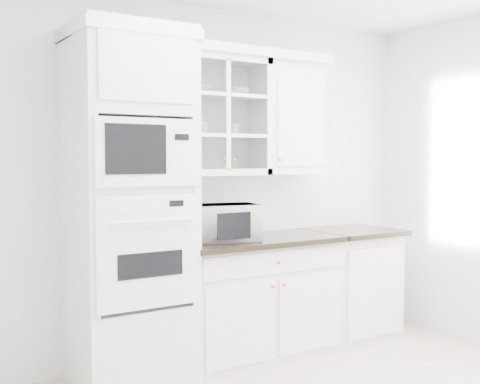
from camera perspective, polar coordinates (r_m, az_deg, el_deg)
room_shell at (r=3.64m, az=6.63°, el=7.14°), size 4.00×3.50×2.70m
oven_column at (r=4.12m, az=-10.44°, el=-1.42°), size 0.76×0.68×2.40m
base_cabinet_run at (r=4.74m, az=1.32°, el=-9.80°), size 1.32×0.67×0.92m
extra_base_cabinet at (r=5.34m, az=10.37°, el=-8.35°), size 0.72×0.67×0.92m
upper_cabinet_glass at (r=4.61m, az=-2.22°, el=7.20°), size 0.80×0.33×0.90m
upper_cabinet_solid at (r=4.98m, az=4.56°, el=6.90°), size 0.55×0.33×0.90m
crown_molding at (r=4.60m, az=-3.23°, el=13.31°), size 2.14×0.38×0.07m
countertop_microwave at (r=4.44m, az=-1.48°, el=-2.90°), size 0.54×0.48×0.27m
bowl_a at (r=4.54m, az=-4.45°, el=9.67°), size 0.26×0.26×0.06m
bowl_b at (r=4.71m, az=-0.28°, el=9.44°), size 0.20×0.20×0.06m
cup_a at (r=4.54m, az=-3.77°, el=6.06°), size 0.13×0.13×0.09m
cup_b at (r=4.66m, az=-0.67°, el=5.97°), size 0.10×0.10×0.09m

